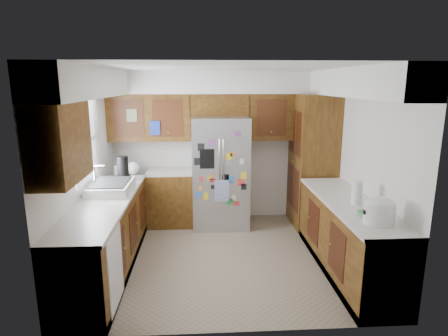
{
  "coord_description": "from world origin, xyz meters",
  "views": [
    {
      "loc": [
        -0.29,
        -4.72,
        2.32
      ],
      "look_at": [
        0.01,
        0.35,
        1.16
      ],
      "focal_mm": 30.0,
      "sensor_mm": 36.0,
      "label": 1
    }
  ],
  "objects": [
    {
      "name": "bridge_cabinet",
      "position": [
        0.0,
        1.43,
        1.98
      ],
      "size": [
        0.96,
        0.34,
        0.35
      ],
      "primitive_type": "cube",
      "color": "#3E210C",
      "rests_on": "fridge"
    },
    {
      "name": "fridge_top_items",
      "position": [
        -0.07,
        1.41,
        2.28
      ],
      "size": [
        0.6,
        0.28,
        0.28
      ],
      "color": "#1F44AC",
      "rests_on": "bridge_cabinet"
    },
    {
      "name": "fridge",
      "position": [
        -0.0,
        1.2,
        0.9
      ],
      "size": [
        0.9,
        0.79,
        1.8
      ],
      "color": "#97979C",
      "rests_on": "ground"
    },
    {
      "name": "sink_assembly",
      "position": [
        -1.5,
        0.1,
        0.99
      ],
      "size": [
        0.52,
        0.7,
        0.37
      ],
      "color": "white",
      "rests_on": "left_counter_run"
    },
    {
      "name": "pantry",
      "position": [
        1.5,
        1.15,
        1.07
      ],
      "size": [
        0.6,
        0.9,
        2.15
      ],
      "primitive_type": "cube",
      "color": "#3E210C",
      "rests_on": "ground"
    },
    {
      "name": "room_shell",
      "position": [
        -0.11,
        0.36,
        1.82
      ],
      "size": [
        3.64,
        3.24,
        2.52
      ],
      "color": "silver",
      "rests_on": "ground"
    },
    {
      "name": "right_counter_run",
      "position": [
        1.5,
        -0.47,
        0.42
      ],
      "size": [
        0.63,
        2.25,
        0.92
      ],
      "color": "#3E210C",
      "rests_on": "ground"
    },
    {
      "name": "floor",
      "position": [
        0.0,
        0.0,
        0.0
      ],
      "size": [
        3.6,
        3.6,
        0.0
      ],
      "primitive_type": "plane",
      "color": "gray",
      "rests_on": "ground"
    },
    {
      "name": "paper_towel",
      "position": [
        1.53,
        -0.58,
        1.06
      ],
      "size": [
        0.12,
        0.12,
        0.28
      ],
      "primitive_type": "cylinder",
      "color": "white",
      "rests_on": "right_counter_run"
    },
    {
      "name": "left_counter_run",
      "position": [
        -1.36,
        0.03,
        0.43
      ],
      "size": [
        1.36,
        3.2,
        0.92
      ],
      "color": "#3E210C",
      "rests_on": "ground"
    },
    {
      "name": "rice_cooker",
      "position": [
        1.5,
        -1.2,
        1.06
      ],
      "size": [
        0.32,
        0.31,
        0.27
      ],
      "color": "white",
      "rests_on": "right_counter_run"
    },
    {
      "name": "left_counter_clutter",
      "position": [
        -1.45,
        0.84,
        1.05
      ],
      "size": [
        0.35,
        0.8,
        0.38
      ],
      "color": "black",
      "rests_on": "left_counter_run"
    }
  ]
}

